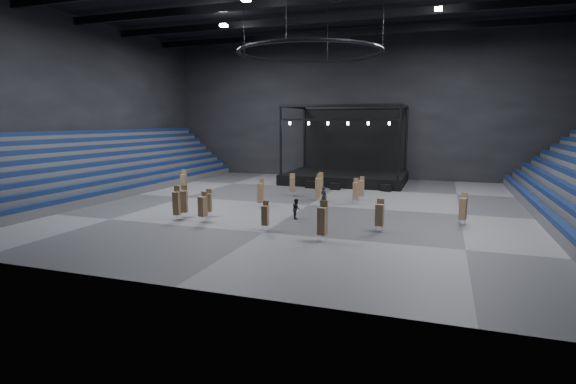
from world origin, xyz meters
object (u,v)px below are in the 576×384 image
(chair_stack_8, at_px, (463,209))
(chair_stack_10, at_px, (319,187))
(chair_stack_9, at_px, (265,215))
(chair_stack_14, at_px, (203,206))
(stage, at_px, (347,170))
(chair_stack_3, at_px, (209,202))
(chair_stack_12, at_px, (261,192))
(flight_case_left, at_px, (311,185))
(chair_stack_13, at_px, (356,191))
(flight_case_mid, at_px, (335,186))
(chair_stack_4, at_px, (184,184))
(crew_member, at_px, (296,209))
(man_center, at_px, (324,196))
(flight_case_right, at_px, (386,188))
(chair_stack_0, at_px, (361,188))
(chair_stack_5, at_px, (292,184))
(chair_stack_6, at_px, (184,201))
(chair_stack_7, at_px, (380,214))
(chair_stack_1, at_px, (320,186))
(chair_stack_11, at_px, (322,220))

(chair_stack_8, bearing_deg, chair_stack_10, 172.08)
(chair_stack_9, relative_size, chair_stack_14, 0.90)
(stage, xyz_separation_m, chair_stack_3, (-5.98, -23.36, -0.33))
(stage, distance_m, chair_stack_12, 18.70)
(flight_case_left, bearing_deg, chair_stack_13, -50.53)
(flight_case_left, xyz_separation_m, chair_stack_14, (-2.77, -18.76, 0.79))
(flight_case_mid, distance_m, chair_stack_13, 8.41)
(chair_stack_4, relative_size, chair_stack_9, 1.38)
(crew_member, bearing_deg, chair_stack_14, 94.41)
(chair_stack_10, xyz_separation_m, man_center, (1.01, -1.95, -0.47))
(flight_case_mid, xyz_separation_m, crew_member, (0.56, -15.24, 0.41))
(flight_case_mid, height_order, flight_case_right, flight_case_right)
(flight_case_right, distance_m, man_center, 10.91)
(chair_stack_0, height_order, chair_stack_5, chair_stack_0)
(chair_stack_6, distance_m, crew_member, 8.65)
(chair_stack_7, relative_size, chair_stack_9, 1.11)
(chair_stack_6, height_order, chair_stack_8, chair_stack_6)
(chair_stack_9, bearing_deg, chair_stack_14, 167.02)
(chair_stack_1, xyz_separation_m, chair_stack_14, (-5.62, -11.85, -0.16))
(chair_stack_5, xyz_separation_m, crew_member, (3.67, -9.94, -0.41))
(chair_stack_5, distance_m, chair_stack_6, 13.06)
(chair_stack_5, distance_m, chair_stack_9, 14.35)
(flight_case_mid, distance_m, chair_stack_4, 16.04)
(chair_stack_8, bearing_deg, chair_stack_7, -125.79)
(flight_case_left, distance_m, chair_stack_6, 18.45)
(flight_case_mid, xyz_separation_m, chair_stack_0, (3.75, -5.55, 0.80))
(chair_stack_11, distance_m, chair_stack_13, 13.36)
(flight_case_left, bearing_deg, chair_stack_8, -41.86)
(chair_stack_1, xyz_separation_m, chair_stack_5, (-3.15, 1.37, -0.16))
(chair_stack_9, bearing_deg, chair_stack_11, -22.93)
(flight_case_right, bearing_deg, chair_stack_14, -119.69)
(stage, bearing_deg, chair_stack_14, -102.16)
(chair_stack_6, bearing_deg, chair_stack_10, 37.06)
(chair_stack_7, xyz_separation_m, chair_stack_13, (-3.44, 9.75, 0.01))
(chair_stack_4, bearing_deg, flight_case_right, 17.00)
(chair_stack_11, distance_m, chair_stack_14, 9.95)
(flight_case_left, distance_m, chair_stack_7, 20.14)
(chair_stack_0, xyz_separation_m, chair_stack_9, (-4.07, -13.82, -0.11))
(chair_stack_14, bearing_deg, chair_stack_8, 27.76)
(chair_stack_10, bearing_deg, chair_stack_14, -108.64)
(crew_member, bearing_deg, chair_stack_11, -171.81)
(stage, bearing_deg, chair_stack_0, -72.34)
(flight_case_mid, bearing_deg, chair_stack_0, -55.93)
(chair_stack_5, xyz_separation_m, chair_stack_12, (-0.74, -6.35, 0.06))
(stage, relative_size, chair_stack_3, 6.57)
(chair_stack_12, bearing_deg, chair_stack_5, 88.27)
(flight_case_mid, height_order, chair_stack_6, chair_stack_6)
(chair_stack_1, distance_m, chair_stack_5, 3.44)
(chair_stack_0, bearing_deg, flight_case_mid, 142.11)
(flight_case_mid, relative_size, chair_stack_12, 0.45)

